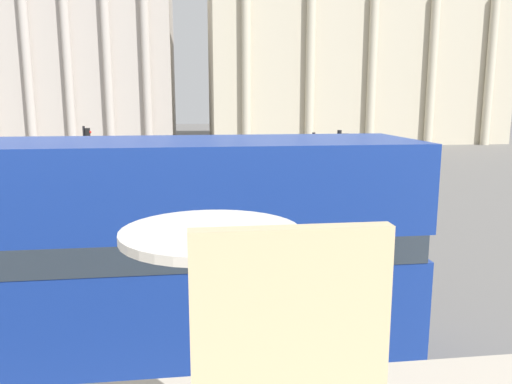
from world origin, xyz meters
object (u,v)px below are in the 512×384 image
(plaza_building_right, at_px, (351,61))
(pedestrian_white, at_px, (380,172))
(plaza_building_left, at_px, (62,28))
(pedestrian_olive, at_px, (104,186))
(cafe_chair_0, at_px, (280,382))
(pedestrian_red, at_px, (149,157))
(traffic_light_near, at_px, (341,181))
(car_black, at_px, (35,217))
(cafe_dining_table, at_px, (212,285))
(double_decker_bus, at_px, (101,251))
(traffic_light_mid, at_px, (315,165))
(pedestrian_yellow, at_px, (212,167))
(traffic_light_far, at_px, (87,151))

(plaza_building_right, relative_size, pedestrian_white, 19.58)
(plaza_building_left, bearing_deg, pedestrian_olive, -74.99)
(cafe_chair_0, bearing_deg, pedestrian_red, 101.11)
(cafe_chair_0, xyz_separation_m, traffic_light_near, (3.89, 12.22, -1.59))
(car_black, bearing_deg, cafe_dining_table, 46.70)
(double_decker_bus, relative_size, plaza_building_left, 0.41)
(traffic_light_mid, xyz_separation_m, pedestrian_yellow, (-3.55, 9.94, -1.32))
(cafe_chair_0, distance_m, pedestrian_white, 26.62)
(traffic_light_far, bearing_deg, pedestrian_olive, -65.77)
(traffic_light_mid, bearing_deg, plaza_building_left, 113.89)
(cafe_chair_0, bearing_deg, car_black, 114.54)
(double_decker_bus, bearing_deg, traffic_light_near, 39.70)
(plaza_building_left, relative_size, traffic_light_far, 7.25)
(pedestrian_olive, bearing_deg, pedestrian_white, 138.40)
(pedestrian_olive, distance_m, pedestrian_red, 11.91)
(plaza_building_left, bearing_deg, traffic_light_far, -75.69)
(cafe_dining_table, height_order, pedestrian_yellow, cafe_dining_table)
(plaza_building_left, height_order, traffic_light_far, plaza_building_left)
(double_decker_bus, relative_size, pedestrian_yellow, 5.88)
(double_decker_bus, height_order, pedestrian_white, double_decker_bus)
(pedestrian_olive, height_order, pedestrian_red, pedestrian_olive)
(traffic_light_near, bearing_deg, plaza_building_left, 110.87)
(traffic_light_near, xyz_separation_m, pedestrian_olive, (-8.08, 9.67, -1.63))
(traffic_light_near, relative_size, pedestrian_red, 2.36)
(double_decker_bus, distance_m, pedestrian_red, 26.53)
(cafe_chair_0, relative_size, pedestrian_red, 0.53)
(double_decker_bus, distance_m, plaza_building_right, 53.61)
(cafe_chair_0, distance_m, traffic_light_near, 12.93)
(plaza_building_left, bearing_deg, cafe_chair_0, -76.48)
(car_black, distance_m, pedestrian_red, 16.71)
(cafe_dining_table, bearing_deg, traffic_light_mid, 74.74)
(plaza_building_left, xyz_separation_m, car_black, (8.76, -43.46, -12.21))
(traffic_light_far, bearing_deg, traffic_light_near, -52.98)
(traffic_light_near, bearing_deg, pedestrian_olive, 129.89)
(pedestrian_yellow, bearing_deg, pedestrian_red, -157.29)
(car_black, height_order, pedestrian_olive, pedestrian_olive)
(pedestrian_white, bearing_deg, cafe_chair_0, 168.74)
(double_decker_bus, distance_m, traffic_light_near, 7.49)
(cafe_dining_table, distance_m, pedestrian_white, 26.15)
(pedestrian_olive, relative_size, pedestrian_yellow, 0.95)
(traffic_light_mid, bearing_deg, pedestrian_red, 115.19)
(cafe_dining_table, distance_m, plaza_building_left, 62.48)
(cafe_dining_table, relative_size, pedestrian_white, 0.43)
(cafe_chair_0, xyz_separation_m, traffic_light_mid, (4.51, 17.58, -1.84))
(cafe_dining_table, bearing_deg, plaza_building_left, 103.53)
(pedestrian_olive, relative_size, pedestrian_red, 1.01)
(plaza_building_right, bearing_deg, traffic_light_mid, -109.54)
(plaza_building_right, bearing_deg, pedestrian_white, -104.84)
(cafe_dining_table, xyz_separation_m, traffic_light_far, (-5.23, 23.92, -1.89))
(traffic_light_far, relative_size, pedestrian_red, 2.09)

